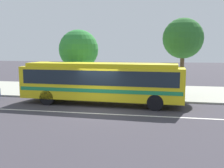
% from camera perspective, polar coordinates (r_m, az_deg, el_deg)
% --- Properties ---
extents(ground_plane, '(120.00, 120.00, 0.00)m').
position_cam_1_polar(ground_plane, '(15.97, -3.48, -5.77)').
color(ground_plane, '#38353C').
extents(sidewalk_slab, '(60.00, 8.00, 0.12)m').
position_cam_1_polar(sidewalk_slab, '(22.81, 0.93, -1.53)').
color(sidewalk_slab, '#9D9C8E').
rests_on(sidewalk_slab, ground_plane).
extents(lane_stripe_center, '(56.00, 0.16, 0.01)m').
position_cam_1_polar(lane_stripe_center, '(15.22, -4.22, -6.45)').
color(lane_stripe_center, silver).
rests_on(lane_stripe_center, ground_plane).
extents(transit_bus, '(10.90, 2.86, 2.78)m').
position_cam_1_polar(transit_bus, '(17.41, -2.33, 0.78)').
color(transit_bus, gold).
rests_on(transit_bus, ground_plane).
extents(pedestrian_waiting_near_sign, '(0.35, 0.35, 1.71)m').
position_cam_1_polar(pedestrian_waiting_near_sign, '(20.99, -1.65, 0.59)').
color(pedestrian_waiting_near_sign, '#746059').
rests_on(pedestrian_waiting_near_sign, sidewalk_slab).
extents(pedestrian_walking_along_curb, '(0.35, 0.35, 1.61)m').
position_cam_1_polar(pedestrian_walking_along_curb, '(20.54, 14.61, 0.01)').
color(pedestrian_walking_along_curb, '#766B5A').
rests_on(pedestrian_walking_along_curb, sidewalk_slab).
extents(pedestrian_standing_by_tree, '(0.37, 0.37, 1.70)m').
position_cam_1_polar(pedestrian_standing_by_tree, '(19.26, 9.55, -0.18)').
color(pedestrian_standing_by_tree, '#3C3933').
rests_on(pedestrian_standing_by_tree, sidewalk_slab).
extents(bus_stop_sign, '(0.10, 0.44, 2.60)m').
position_cam_1_polar(bus_stop_sign, '(19.00, 10.87, 1.72)').
color(bus_stop_sign, gray).
rests_on(bus_stop_sign, sidewalk_slab).
extents(street_tree_near_stop, '(3.22, 3.22, 5.17)m').
position_cam_1_polar(street_tree_near_stop, '(21.55, -7.34, 7.46)').
color(street_tree_near_stop, brown).
rests_on(street_tree_near_stop, sidewalk_slab).
extents(street_tree_mid_block, '(3.11, 3.11, 5.97)m').
position_cam_1_polar(street_tree_mid_block, '(20.99, 15.31, 9.56)').
color(street_tree_mid_block, brown).
rests_on(street_tree_mid_block, sidewalk_slab).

